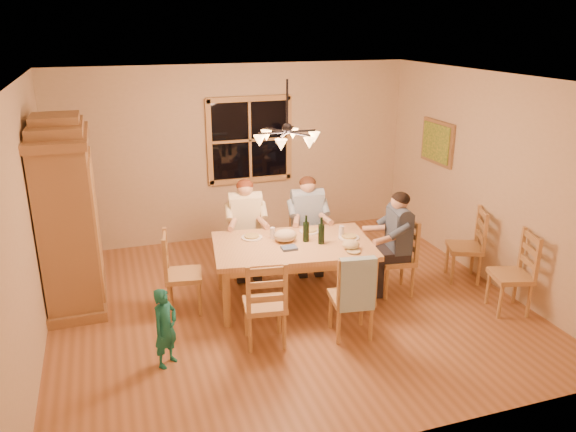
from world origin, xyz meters
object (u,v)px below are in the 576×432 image
object	(u,v)px
chandelier	(287,137)
chair_spare_front	(509,287)
armoire	(69,220)
chair_near_right	(351,310)
chair_near_left	(265,317)
wine_bottle_b	(321,231)
adult_plaid_man	(307,212)
child	(165,328)
chair_spare_back	(463,258)
dining_table	(293,251)
wine_bottle_a	(306,228)
chair_far_right	(307,249)
chair_far_left	(247,253)
chair_end_right	(395,270)
adult_woman	(246,216)
adult_slate_man	(397,230)
chair_end_left	(184,287)

from	to	relation	value
chandelier	chair_spare_front	distance (m)	3.17
armoire	chair_near_right	xyz separation A→B (m)	(2.86, -1.81, -0.75)
chair_near_left	wine_bottle_b	size ratio (longest dim) A/B	3.00
adult_plaid_man	chair_spare_front	bearing A→B (deg)	142.82
adult_plaid_man	chair_spare_front	distance (m)	2.70
chair_near_right	adult_plaid_man	size ratio (longest dim) A/B	1.13
child	chair_spare_back	size ratio (longest dim) A/B	0.84
dining_table	adult_plaid_man	world-z (taller)	adult_plaid_man
adult_plaid_man	wine_bottle_a	size ratio (longest dim) A/B	2.65
chair_far_right	chair_spare_front	world-z (taller)	same
chair_far_left	wine_bottle_a	size ratio (longest dim) A/B	3.00
chair_end_right	wine_bottle_a	xyz separation A→B (m)	(-1.13, 0.21, 0.62)
chair_end_right	adult_woman	size ratio (longest dim) A/B	1.13
chair_far_left	chair_spare_front	size ratio (longest dim) A/B	1.00
wine_bottle_b	adult_slate_man	bearing A→B (deg)	-4.77
adult_woman	adult_plaid_man	distance (m)	0.84
wine_bottle_a	chair_spare_back	xyz separation A→B (m)	(2.18, -0.15, -0.62)
chandelier	chair_far_left	world-z (taller)	chandelier
dining_table	adult_woman	xyz separation A→B (m)	(-0.34, 0.95, 0.18)
armoire	adult_plaid_man	bearing A→B (deg)	-0.55
chair_far_left	chair_far_right	size ratio (longest dim) A/B	1.00
chair_end_right	chair_spare_front	distance (m)	1.36
chandelier	chair_far_right	distance (m)	2.08
adult_slate_man	chair_far_left	bearing A→B (deg)	63.43
chair_end_right	adult_plaid_man	world-z (taller)	adult_plaid_man
dining_table	chair_far_right	xyz separation A→B (m)	(0.49, 0.83, -0.36)
chair_spare_front	chandelier	bearing A→B (deg)	83.10
wine_bottle_a	wine_bottle_b	bearing A→B (deg)	-40.54
adult_woman	adult_plaid_man	size ratio (longest dim) A/B	1.00
chandelier	chair_far_left	bearing A→B (deg)	103.38
wine_bottle_b	chandelier	bearing A→B (deg)	176.80
adult_slate_man	chair_spare_front	bearing A→B (deg)	-121.24
adult_woman	chair_spare_back	bearing A→B (deg)	166.20
chair_near_left	child	world-z (taller)	chair_near_left
chair_near_left	chair_spare_back	world-z (taller)	same
dining_table	chair_near_left	world-z (taller)	chair_near_left
wine_bottle_a	chair_spare_front	distance (m)	2.50
chair_far_left	adult_woman	bearing A→B (deg)	105.15
adult_slate_man	wine_bottle_b	size ratio (longest dim) A/B	2.65
armoire	child	size ratio (longest dim) A/B	2.76
wine_bottle_a	child	world-z (taller)	wine_bottle_a
dining_table	chair_end_left	world-z (taller)	chair_end_left
adult_woman	wine_bottle_a	distance (m)	1.06
chair_far_right	chair_near_right	size ratio (longest dim) A/B	1.00
armoire	chair_near_left	bearing A→B (deg)	-41.10
chair_end_left	chair_spare_back	bearing A→B (deg)	93.14
chandelier	chair_end_right	size ratio (longest dim) A/B	0.78
adult_slate_man	adult_plaid_man	bearing A→B (deg)	46.64
armoire	chair_near_left	xyz separation A→B (m)	(1.93, -1.68, -0.75)
adult_plaid_man	wine_bottle_b	bearing A→B (deg)	87.87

